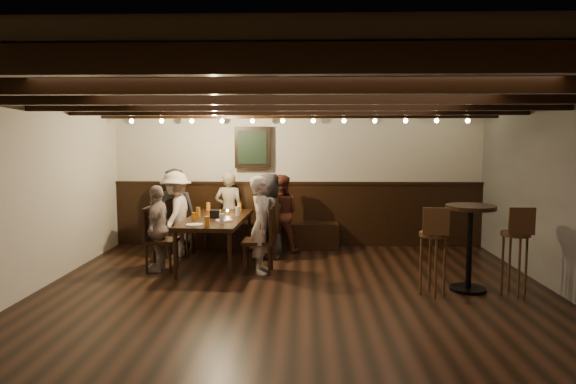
{
  "coord_description": "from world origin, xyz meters",
  "views": [
    {
      "loc": [
        0.09,
        -5.58,
        1.91
      ],
      "look_at": [
        -0.12,
        1.3,
        1.19
      ],
      "focal_mm": 32.0,
      "sensor_mm": 36.0,
      "label": 1
    }
  ],
  "objects_px": {
    "chair_left_far": "(161,251)",
    "bar_stool_right": "(515,262)",
    "chair_right_far": "(260,252)",
    "person_left_near": "(176,214)",
    "person_right_near": "(269,216)",
    "chair_left_near": "(178,239)",
    "person_left_far": "(158,228)",
    "person_right_far": "(262,225)",
    "person_bench_left": "(175,210)",
    "dining_table": "(216,221)",
    "bar_stool_left": "(433,262)",
    "chair_right_near": "(267,239)",
    "person_bench_right": "(280,214)",
    "high_top_table": "(470,235)",
    "person_bench_centre": "(229,211)"
  },
  "relations": [
    {
      "from": "high_top_table",
      "to": "person_bench_right",
      "type": "bearing_deg",
      "value": 139.0
    },
    {
      "from": "dining_table",
      "to": "high_top_table",
      "type": "xyz_separation_m",
      "value": [
        3.4,
        -1.28,
        0.06
      ]
    },
    {
      "from": "dining_table",
      "to": "chair_right_near",
      "type": "distance_m",
      "value": 0.92
    },
    {
      "from": "chair_left_far",
      "to": "chair_right_far",
      "type": "height_order",
      "value": "chair_right_far"
    },
    {
      "from": "chair_right_near",
      "to": "person_left_far",
      "type": "height_order",
      "value": "person_left_far"
    },
    {
      "from": "chair_left_far",
      "to": "bar_stool_right",
      "type": "xyz_separation_m",
      "value": [
        4.63,
        -1.01,
        0.13
      ]
    },
    {
      "from": "dining_table",
      "to": "bar_stool_right",
      "type": "relative_size",
      "value": 1.77
    },
    {
      "from": "person_left_near",
      "to": "person_left_far",
      "type": "relative_size",
      "value": 1.11
    },
    {
      "from": "person_left_far",
      "to": "bar_stool_right",
      "type": "height_order",
      "value": "person_left_far"
    },
    {
      "from": "chair_right_near",
      "to": "person_bench_right",
      "type": "height_order",
      "value": "person_bench_right"
    },
    {
      "from": "chair_right_near",
      "to": "person_bench_left",
      "type": "bearing_deg",
      "value": 74.48
    },
    {
      "from": "person_bench_left",
      "to": "person_left_far",
      "type": "relative_size",
      "value": 1.13
    },
    {
      "from": "dining_table",
      "to": "person_right_near",
      "type": "relative_size",
      "value": 1.43
    },
    {
      "from": "person_bench_right",
      "to": "bar_stool_right",
      "type": "distance_m",
      "value": 3.75
    },
    {
      "from": "high_top_table",
      "to": "bar_stool_right",
      "type": "bearing_deg",
      "value": -17.35
    },
    {
      "from": "chair_right_far",
      "to": "person_right_near",
      "type": "distance_m",
      "value": 0.98
    },
    {
      "from": "chair_right_far",
      "to": "high_top_table",
      "type": "xyz_separation_m",
      "value": [
        2.7,
        -0.8,
        0.42
      ]
    },
    {
      "from": "person_bench_centre",
      "to": "person_left_far",
      "type": "bearing_deg",
      "value": 63.43
    },
    {
      "from": "person_bench_right",
      "to": "bar_stool_left",
      "type": "height_order",
      "value": "person_bench_right"
    },
    {
      "from": "dining_table",
      "to": "bar_stool_left",
      "type": "relative_size",
      "value": 1.77
    },
    {
      "from": "high_top_table",
      "to": "person_right_far",
      "type": "bearing_deg",
      "value": 163.4
    },
    {
      "from": "bar_stool_left",
      "to": "person_left_near",
      "type": "bearing_deg",
      "value": 157.37
    },
    {
      "from": "person_right_far",
      "to": "bar_stool_right",
      "type": "bearing_deg",
      "value": -104.31
    },
    {
      "from": "chair_right_near",
      "to": "person_bench_centre",
      "type": "xyz_separation_m",
      "value": [
        -0.69,
        0.63,
        0.37
      ]
    },
    {
      "from": "person_bench_right",
      "to": "person_left_far",
      "type": "bearing_deg",
      "value": 39.29
    },
    {
      "from": "person_left_near",
      "to": "person_bench_right",
      "type": "bearing_deg",
      "value": 105.26
    },
    {
      "from": "chair_right_near",
      "to": "high_top_table",
      "type": "distance_m",
      "value": 3.18
    },
    {
      "from": "chair_left_near",
      "to": "person_left_far",
      "type": "bearing_deg",
      "value": -1.94
    },
    {
      "from": "chair_left_far",
      "to": "person_left_near",
      "type": "relative_size",
      "value": 0.67
    },
    {
      "from": "chair_left_near",
      "to": "person_right_near",
      "type": "relative_size",
      "value": 0.68
    },
    {
      "from": "dining_table",
      "to": "chair_left_near",
      "type": "height_order",
      "value": "chair_left_near"
    },
    {
      "from": "person_right_far",
      "to": "bar_stool_right",
      "type": "height_order",
      "value": "person_right_far"
    },
    {
      "from": "person_left_far",
      "to": "person_bench_right",
      "type": "bearing_deg",
      "value": 129.29
    },
    {
      "from": "chair_left_far",
      "to": "chair_right_far",
      "type": "relative_size",
      "value": 0.98
    },
    {
      "from": "person_left_far",
      "to": "bar_stool_right",
      "type": "bearing_deg",
      "value": 80.15
    },
    {
      "from": "person_bench_left",
      "to": "person_left_near",
      "type": "distance_m",
      "value": 0.47
    },
    {
      "from": "person_left_far",
      "to": "person_bench_centre",
      "type": "bearing_deg",
      "value": 153.43
    },
    {
      "from": "chair_left_far",
      "to": "person_bench_right",
      "type": "distance_m",
      "value": 2.14
    },
    {
      "from": "person_right_far",
      "to": "bar_stool_left",
      "type": "bearing_deg",
      "value": -112.4
    },
    {
      "from": "person_left_near",
      "to": "person_right_far",
      "type": "distance_m",
      "value": 1.75
    },
    {
      "from": "chair_right_far",
      "to": "person_bench_left",
      "type": "distance_m",
      "value": 2.15
    },
    {
      "from": "person_bench_left",
      "to": "person_left_far",
      "type": "xyz_separation_m",
      "value": [
        0.09,
        -1.36,
        -0.08
      ]
    },
    {
      "from": "chair_right_near",
      "to": "person_right_near",
      "type": "height_order",
      "value": "person_right_near"
    },
    {
      "from": "chair_left_near",
      "to": "bar_stool_left",
      "type": "height_order",
      "value": "bar_stool_left"
    },
    {
      "from": "person_right_near",
      "to": "bar_stool_left",
      "type": "bearing_deg",
      "value": -129.37
    },
    {
      "from": "chair_left_far",
      "to": "person_bench_right",
      "type": "relative_size",
      "value": 0.71
    },
    {
      "from": "person_bench_left",
      "to": "person_right_near",
      "type": "xyz_separation_m",
      "value": [
        1.63,
        -0.52,
        -0.02
      ]
    },
    {
      "from": "chair_right_far",
      "to": "person_left_far",
      "type": "xyz_separation_m",
      "value": [
        -1.47,
        0.06,
        0.33
      ]
    },
    {
      "from": "person_left_near",
      "to": "person_right_near",
      "type": "height_order",
      "value": "person_left_near"
    },
    {
      "from": "chair_right_near",
      "to": "person_left_near",
      "type": "distance_m",
      "value": 1.52
    }
  ]
}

